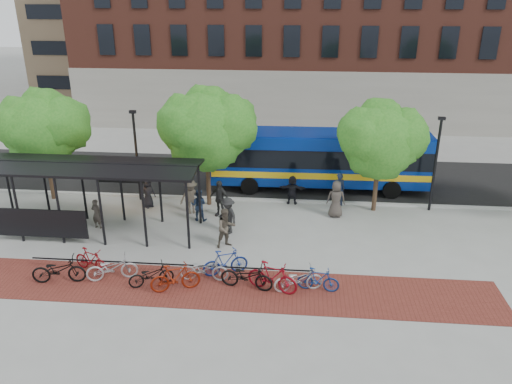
# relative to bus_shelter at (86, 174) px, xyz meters

# --- Properties ---
(ground) EXTENTS (160.00, 160.00, 0.00)m
(ground) POSITION_rel_bus_shelter_xyz_m (8.13, 0.48, -3.00)
(ground) COLOR #9E9E99
(ground) RESTS_ON ground
(asphalt_street) EXTENTS (160.00, 8.00, 0.01)m
(asphalt_street) POSITION_rel_bus_shelter_xyz_m (8.13, 8.48, -2.99)
(asphalt_street) COLOR black
(asphalt_street) RESTS_ON ground
(curb) EXTENTS (160.00, 0.25, 0.12)m
(curb) POSITION_rel_bus_shelter_xyz_m (8.13, 4.48, -2.94)
(curb) COLOR #B7B7B2
(curb) RESTS_ON ground
(brick_strip) EXTENTS (24.00, 3.00, 0.01)m
(brick_strip) POSITION_rel_bus_shelter_xyz_m (6.13, -4.52, -3.00)
(brick_strip) COLOR maroon
(brick_strip) RESTS_ON ground
(bike_rack_rail) EXTENTS (12.00, 0.05, 0.95)m
(bike_rack_rail) POSITION_rel_bus_shelter_xyz_m (4.83, -3.62, -3.00)
(bike_rack_rail) COLOR black
(bike_rack_rail) RESTS_ON ground
(building_brick) EXTENTS (55.00, 14.00, 20.00)m
(building_brick) POSITION_rel_bus_shelter_xyz_m (18.13, 26.48, 7.00)
(building_brick) COLOR brown
(building_brick) RESTS_ON ground
(bus_shelter) EXTENTS (10.60, 3.07, 3.60)m
(bus_shelter) POSITION_rel_bus_shelter_xyz_m (0.00, 0.00, 0.00)
(bus_shelter) COLOR black
(bus_shelter) RESTS_ON ground
(tree_a) EXTENTS (4.90, 4.00, 6.18)m
(tree_a) POSITION_rel_bus_shelter_xyz_m (-3.77, 3.83, 1.24)
(tree_a) COLOR #382619
(tree_a) RESTS_ON ground
(tree_b) EXTENTS (5.15, 4.20, 6.47)m
(tree_b) POSITION_rel_bus_shelter_xyz_m (5.23, 3.83, 1.46)
(tree_b) COLOR #382619
(tree_b) RESTS_ON ground
(tree_c) EXTENTS (4.66, 3.80, 5.92)m
(tree_c) POSITION_rel_bus_shelter_xyz_m (14.22, 3.83, 1.06)
(tree_c) COLOR #382619
(tree_c) RESTS_ON ground
(lamp_post_left) EXTENTS (0.35, 0.20, 5.12)m
(lamp_post_left) POSITION_rel_bus_shelter_xyz_m (1.13, 4.08, -0.25)
(lamp_post_left) COLOR black
(lamp_post_left) RESTS_ON ground
(lamp_post_right) EXTENTS (0.35, 0.20, 5.12)m
(lamp_post_right) POSITION_rel_bus_shelter_xyz_m (17.13, 4.08, -0.25)
(lamp_post_right) COLOR black
(lamp_post_right) RESTS_ON ground
(bus) EXTENTS (12.73, 3.20, 3.43)m
(bus) POSITION_rel_bus_shelter_xyz_m (11.26, 6.86, -1.03)
(bus) COLOR navy
(bus) RESTS_ON ground
(bike_0) EXTENTS (2.25, 1.09, 1.13)m
(bike_0) POSITION_rel_bus_shelter_xyz_m (0.51, -4.66, -2.43)
(bike_0) COLOR black
(bike_0) RESTS_ON ground
(bike_1) EXTENTS (1.79, 1.09, 1.04)m
(bike_1) POSITION_rel_bus_shelter_xyz_m (1.45, -3.69, -2.48)
(bike_1) COLOR maroon
(bike_1) RESTS_ON ground
(bike_2) EXTENTS (2.19, 1.33, 1.09)m
(bike_2) POSITION_rel_bus_shelter_xyz_m (2.57, -4.26, -2.45)
(bike_2) COLOR #AAAAAD
(bike_2) RESTS_ON ground
(bike_4) EXTENTS (1.90, 1.31, 0.95)m
(bike_4) POSITION_rel_bus_shelter_xyz_m (4.29, -4.55, -2.53)
(bike_4) COLOR black
(bike_4) RESTS_ON ground
(bike_5) EXTENTS (2.05, 1.21, 1.19)m
(bike_5) POSITION_rel_bus_shelter_xyz_m (5.35, -4.84, -2.40)
(bike_5) COLOR maroon
(bike_5) RESTS_ON ground
(bike_6) EXTENTS (2.03, 0.80, 1.05)m
(bike_6) POSITION_rel_bus_shelter_xyz_m (6.33, -3.99, -2.47)
(bike_6) COLOR #9C9D9F
(bike_6) RESTS_ON ground
(bike_7) EXTENTS (1.99, 1.25, 1.16)m
(bike_7) POSITION_rel_bus_shelter_xyz_m (7.13, -3.45, -2.42)
(bike_7) COLOR navy
(bike_7) RESTS_ON ground
(bike_8) EXTENTS (2.24, 1.11, 1.12)m
(bike_8) POSITION_rel_bus_shelter_xyz_m (8.13, -4.42, -2.44)
(bike_8) COLOR black
(bike_8) RESTS_ON ground
(bike_9) EXTENTS (2.17, 1.24, 1.26)m
(bike_9) POSITION_rel_bus_shelter_xyz_m (9.15, -4.50, -2.37)
(bike_9) COLOR maroon
(bike_9) RESTS_ON ground
(bike_10) EXTENTS (2.09, 1.20, 1.04)m
(bike_10) POSITION_rel_bus_shelter_xyz_m (10.17, -4.39, -2.48)
(bike_10) COLOR #B6B6B8
(bike_10) RESTS_ON ground
(bike_11) EXTENTS (1.72, 0.68, 1.01)m
(bike_11) POSITION_rel_bus_shelter_xyz_m (10.95, -4.33, -2.50)
(bike_11) COLOR navy
(bike_11) RESTS_ON ground
(pedestrian_0) EXTENTS (0.93, 0.93, 1.63)m
(pedestrian_0) POSITION_rel_bus_shelter_xyz_m (1.90, 3.11, -2.18)
(pedestrian_0) COLOR black
(pedestrian_0) RESTS_ON ground
(pedestrian_1) EXTENTS (0.63, 0.49, 1.54)m
(pedestrian_1) POSITION_rel_bus_shelter_xyz_m (0.12, 0.34, -2.23)
(pedestrian_1) COLOR #443D36
(pedestrian_1) RESTS_ON ground
(pedestrian_2) EXTENTS (0.85, 0.68, 1.68)m
(pedestrian_2) POSITION_rel_bus_shelter_xyz_m (4.99, 1.70, -2.16)
(pedestrian_2) COLOR #1D2B45
(pedestrian_2) RESTS_ON ground
(pedestrian_3) EXTENTS (1.40, 1.15, 1.88)m
(pedestrian_3) POSITION_rel_bus_shelter_xyz_m (4.43, 2.50, -2.06)
(pedestrian_3) COLOR #4C4439
(pedestrian_3) RESTS_ON ground
(pedestrian_4) EXTENTS (1.25, 0.92, 1.97)m
(pedestrian_4) POSITION_rel_bus_shelter_xyz_m (5.97, 2.32, -2.02)
(pedestrian_4) COLOR #292929
(pedestrian_4) RESTS_ON ground
(pedestrian_5) EXTENTS (1.52, 0.53, 1.62)m
(pedestrian_5) POSITION_rel_bus_shelter_xyz_m (9.71, 4.28, -2.19)
(pedestrian_5) COLOR black
(pedestrian_5) RESTS_ON ground
(pedestrian_6) EXTENTS (0.98, 0.64, 1.98)m
(pedestrian_6) POSITION_rel_bus_shelter_xyz_m (12.01, 2.77, -2.01)
(pedestrian_6) COLOR #413A34
(pedestrian_6) RESTS_ON ground
(pedestrian_7) EXTENTS (0.74, 0.54, 1.89)m
(pedestrian_7) POSITION_rel_bus_shelter_xyz_m (12.25, 4.28, -2.05)
(pedestrian_7) COLOR #1C2641
(pedestrian_7) RESTS_ON ground
(pedestrian_8) EXTENTS (1.17, 1.11, 1.90)m
(pedestrian_8) POSITION_rel_bus_shelter_xyz_m (6.81, -1.02, -2.05)
(pedestrian_8) COLOR #4D4539
(pedestrian_8) RESTS_ON ground
(pedestrian_9) EXTENTS (1.33, 1.35, 1.86)m
(pedestrian_9) POSITION_rel_bus_shelter_xyz_m (6.70, 0.36, -2.07)
(pedestrian_9) COLOR black
(pedestrian_9) RESTS_ON ground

